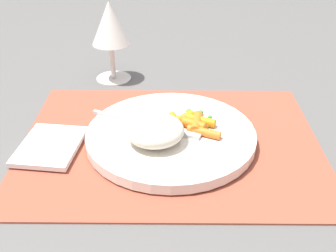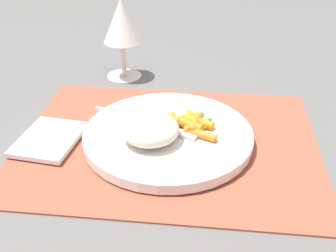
{
  "view_description": "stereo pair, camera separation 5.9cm",
  "coord_description": "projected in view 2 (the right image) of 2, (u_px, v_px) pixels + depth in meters",
  "views": [
    {
      "loc": [
        0.0,
        -0.57,
        0.38
      ],
      "look_at": [
        0.0,
        0.0,
        0.03
      ],
      "focal_mm": 45.13,
      "sensor_mm": 36.0,
      "label": 1
    },
    {
      "loc": [
        0.06,
        -0.56,
        0.38
      ],
      "look_at": [
        0.0,
        0.0,
        0.03
      ],
      "focal_mm": 45.13,
      "sensor_mm": 36.0,
      "label": 2
    }
  ],
  "objects": [
    {
      "name": "placemat",
      "position": [
        168.0,
        142.0,
        0.68
      ],
      "size": [
        0.47,
        0.37,
        0.01
      ],
      "primitive_type": "cube",
      "color": "#9E4733",
      "rests_on": "ground_plane"
    },
    {
      "name": "pea_scatter",
      "position": [
        189.0,
        121.0,
        0.69
      ],
      "size": [
        0.07,
        0.08,
        0.01
      ],
      "color": "#5BAA42",
      "rests_on": "plate"
    },
    {
      "name": "napkin",
      "position": [
        49.0,
        139.0,
        0.67
      ],
      "size": [
        0.1,
        0.12,
        0.01
      ],
      "primitive_type": "cube",
      "rotation": [
        0.0,
        0.0,
        -0.12
      ],
      "color": "white",
      "rests_on": "placemat"
    },
    {
      "name": "ground_plane",
      "position": [
        168.0,
        143.0,
        0.68
      ],
      "size": [
        2.4,
        2.4,
        0.0
      ],
      "primitive_type": "plane",
      "color": "#565451"
    },
    {
      "name": "wine_glass",
      "position": [
        121.0,
        24.0,
        0.84
      ],
      "size": [
        0.08,
        0.08,
        0.16
      ],
      "color": "silver",
      "rests_on": "ground_plane"
    },
    {
      "name": "carrot_portion",
      "position": [
        189.0,
        124.0,
        0.67
      ],
      "size": [
        0.09,
        0.08,
        0.02
      ],
      "color": "orange",
      "rests_on": "plate"
    },
    {
      "name": "rice_mound",
      "position": [
        150.0,
        129.0,
        0.64
      ],
      "size": [
        0.09,
        0.09,
        0.04
      ],
      "primitive_type": "ellipsoid",
      "color": "beige",
      "rests_on": "plate"
    },
    {
      "name": "fork",
      "position": [
        154.0,
        126.0,
        0.68
      ],
      "size": [
        0.18,
        0.09,
        0.01
      ],
      "color": "silver",
      "rests_on": "plate"
    },
    {
      "name": "plate",
      "position": [
        168.0,
        136.0,
        0.67
      ],
      "size": [
        0.27,
        0.27,
        0.02
      ],
      "primitive_type": "cylinder",
      "color": "silver",
      "rests_on": "placemat"
    }
  ]
}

